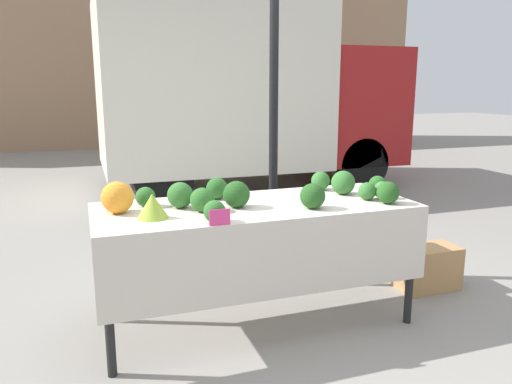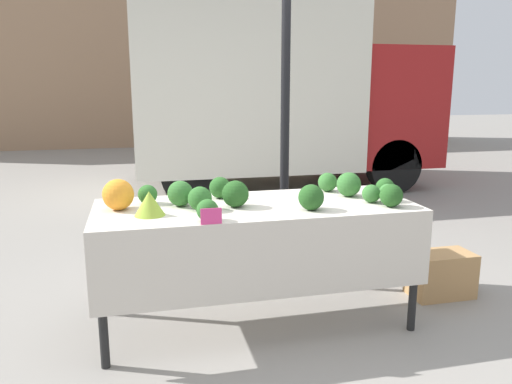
{
  "view_description": "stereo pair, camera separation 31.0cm",
  "coord_description": "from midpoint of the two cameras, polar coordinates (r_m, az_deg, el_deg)",
  "views": [
    {
      "loc": [
        -1.0,
        -2.86,
        1.53
      ],
      "look_at": [
        0.0,
        0.0,
        0.87
      ],
      "focal_mm": 35.0,
      "sensor_mm": 36.0,
      "label": 1
    },
    {
      "loc": [
        -0.71,
        -2.95,
        1.53
      ],
      "look_at": [
        0.0,
        0.0,
        0.87
      ],
      "focal_mm": 35.0,
      "sensor_mm": 36.0,
      "label": 2
    }
  ],
  "objects": [
    {
      "name": "broccoli_head_7",
      "position": [
        3.48,
        17.02,
        0.5
      ],
      "size": [
        0.12,
        0.12,
        0.12
      ],
      "color": "#285B23",
      "rests_on": "market_table"
    },
    {
      "name": "building_facade",
      "position": [
        13.11,
        -10.13,
        17.47
      ],
      "size": [
        16.0,
        0.6,
        5.58
      ],
      "color": "#9E7A5B",
      "rests_on": "ground_plane"
    },
    {
      "name": "orange_cauliflower",
      "position": [
        3.04,
        -12.7,
        -0.31
      ],
      "size": [
        0.19,
        0.19,
        0.19
      ],
      "color": "orange",
      "rests_on": "market_table"
    },
    {
      "name": "broccoli_head_5",
      "position": [
        3.55,
        10.67,
        1.1
      ],
      "size": [
        0.13,
        0.13,
        0.13
      ],
      "color": "#336B2D",
      "rests_on": "market_table"
    },
    {
      "name": "market_table",
      "position": [
        3.08,
        3.15,
        -3.52
      ],
      "size": [
        1.99,
        0.79,
        0.79
      ],
      "color": "beige",
      "rests_on": "ground_plane"
    },
    {
      "name": "tent_pole",
      "position": [
        3.91,
        5.65,
        9.22
      ],
      "size": [
        0.07,
        0.07,
        2.66
      ],
      "color": "black",
      "rests_on": "ground_plane"
    },
    {
      "name": "broccoli_head_2",
      "position": [
        3.03,
        0.55,
        -0.25
      ],
      "size": [
        0.16,
        0.16,
        0.16
      ],
      "color": "#23511E",
      "rests_on": "market_table"
    },
    {
      "name": "produce_crate",
      "position": [
        4.0,
        22.51,
        -8.72
      ],
      "size": [
        0.45,
        0.27,
        0.33
      ],
      "color": "tan",
      "rests_on": "ground_plane"
    },
    {
      "name": "broccoli_head_11",
      "position": [
        3.28,
        -1.45,
        0.48
      ],
      "size": [
        0.14,
        0.14,
        0.14
      ],
      "color": "#285B23",
      "rests_on": "market_table"
    },
    {
      "name": "broccoli_head_6",
      "position": [
        2.96,
        -3.46,
        -0.79
      ],
      "size": [
        0.14,
        0.14,
        0.14
      ],
      "color": "#2D6628",
      "rests_on": "market_table"
    },
    {
      "name": "broccoli_head_1",
      "position": [
        3.0,
        9.27,
        -0.63
      ],
      "size": [
        0.16,
        0.16,
        0.16
      ],
      "color": "#23511E",
      "rests_on": "market_table"
    },
    {
      "name": "broccoli_head_3",
      "position": [
        3.34,
        17.42,
        -0.1
      ],
      "size": [
        0.11,
        0.11,
        0.11
      ],
      "color": "#387533",
      "rests_on": "market_table"
    },
    {
      "name": "broccoli_head_10",
      "position": [
        3.28,
        15.7,
        -0.21
      ],
      "size": [
        0.12,
        0.12,
        0.12
      ],
      "color": "#336B2D",
      "rests_on": "market_table"
    },
    {
      "name": "broccoli_head_9",
      "position": [
        3.19,
        17.92,
        -0.42
      ],
      "size": [
        0.14,
        0.14,
        0.14
      ],
      "color": "#23511E",
      "rests_on": "market_table"
    },
    {
      "name": "broccoli_head_8",
      "position": [
        3.41,
        13.13,
        0.82
      ],
      "size": [
        0.16,
        0.16,
        0.16
      ],
      "color": "#336B2D",
      "rests_on": "market_table"
    },
    {
      "name": "ground_plane",
      "position": [
        3.39,
        2.7,
        -14.62
      ],
      "size": [
        40.0,
        40.0,
        0.0
      ],
      "primitive_type": "plane",
      "color": "gray"
    },
    {
      "name": "broccoli_head_12",
      "position": [
        2.73,
        -2.34,
        -2.13
      ],
      "size": [
        0.12,
        0.12,
        0.12
      ],
      "color": "#2D6628",
      "rests_on": "market_table"
    },
    {
      "name": "parked_truck",
      "position": [
        7.62,
        2.86,
        11.46
      ],
      "size": [
        4.38,
        2.29,
        2.73
      ],
      "color": "silver",
      "rests_on": "ground_plane"
    },
    {
      "name": "romanesco_head",
      "position": [
        2.87,
        -9.1,
        -1.34
      ],
      "size": [
        0.18,
        0.18,
        0.14
      ],
      "color": "#93B238",
      "rests_on": "market_table"
    },
    {
      "name": "broccoli_head_0",
      "position": [
        3.07,
        -5.82,
        -0.2
      ],
      "size": [
        0.16,
        0.16,
        0.16
      ],
      "color": "#336B2D",
      "rests_on": "market_table"
    },
    {
      "name": "broccoli_head_4",
      "position": [
        3.16,
        -9.58,
        -0.3
      ],
      "size": [
        0.12,
        0.12,
        0.12
      ],
      "color": "#2D6628",
      "rests_on": "market_table"
    },
    {
      "name": "price_sign",
      "position": [
        2.67,
        -1.84,
        -2.83
      ],
      "size": [
        0.11,
        0.01,
        0.09
      ],
      "color": "#E53D84",
      "rests_on": "market_table"
    }
  ]
}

